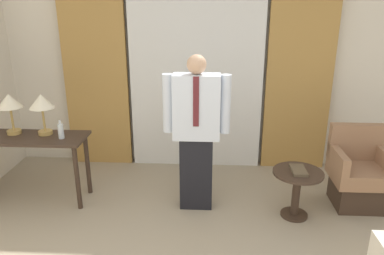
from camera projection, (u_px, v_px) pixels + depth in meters
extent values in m
cube|color=silver|center=(197.00, 63.00, 4.78)|extent=(10.00, 0.06, 2.70)
cube|color=white|center=(196.00, 69.00, 4.68)|extent=(1.67, 0.06, 2.58)
cube|color=#B28442|center=(95.00, 68.00, 4.75)|extent=(0.82, 0.06, 2.58)
cube|color=#B28442|center=(300.00, 71.00, 4.62)|extent=(0.82, 0.06, 2.58)
cube|color=#38281E|center=(27.00, 138.00, 3.97)|extent=(1.26, 0.46, 0.03)
cylinder|color=#38281E|center=(77.00, 178.00, 3.91)|extent=(0.05, 0.05, 0.72)
cylinder|color=#38281E|center=(88.00, 164.00, 4.23)|extent=(0.05, 0.05, 0.72)
cylinder|color=tan|center=(14.00, 132.00, 4.05)|extent=(0.15, 0.15, 0.04)
cylinder|color=tan|center=(12.00, 119.00, 4.00)|extent=(0.02, 0.02, 0.25)
cone|color=beige|center=(9.00, 101.00, 3.93)|extent=(0.26, 0.26, 0.15)
cylinder|color=tan|center=(45.00, 132.00, 4.03)|extent=(0.15, 0.15, 0.04)
cylinder|color=tan|center=(44.00, 119.00, 3.98)|extent=(0.02, 0.02, 0.25)
cone|color=beige|center=(41.00, 101.00, 3.92)|extent=(0.26, 0.26, 0.15)
cylinder|color=silver|center=(61.00, 131.00, 3.89)|extent=(0.06, 0.06, 0.15)
cylinder|color=silver|center=(60.00, 122.00, 3.86)|extent=(0.02, 0.02, 0.04)
cube|color=black|center=(196.00, 173.00, 3.94)|extent=(0.34, 0.18, 0.79)
cube|color=silver|center=(196.00, 107.00, 3.71)|extent=(0.47, 0.21, 0.66)
cube|color=#5B1E23|center=(196.00, 102.00, 3.57)|extent=(0.06, 0.01, 0.49)
cylinder|color=silver|center=(168.00, 103.00, 3.71)|extent=(0.10, 0.10, 0.59)
cylinder|color=silver|center=(225.00, 104.00, 3.68)|extent=(0.10, 0.10, 0.59)
sphere|color=tan|center=(197.00, 64.00, 3.57)|extent=(0.19, 0.19, 0.19)
cube|color=#38281E|center=(357.00, 193.00, 4.04)|extent=(0.48, 0.45, 0.29)
cube|color=#936B4C|center=(360.00, 174.00, 3.96)|extent=(0.57, 0.53, 0.16)
cube|color=#936B4C|center=(356.00, 142.00, 4.08)|extent=(0.57, 0.10, 0.40)
cube|color=#936B4C|center=(338.00, 159.00, 3.92)|extent=(0.08, 0.53, 0.18)
cylinder|color=#38281E|center=(294.00, 214.00, 3.88)|extent=(0.28, 0.28, 0.02)
cylinder|color=#38281E|center=(296.00, 195.00, 3.81)|extent=(0.08, 0.08, 0.48)
cylinder|color=#38281E|center=(298.00, 173.00, 3.72)|extent=(0.50, 0.50, 0.03)
cube|color=brown|center=(298.00, 170.00, 3.72)|extent=(0.14, 0.25, 0.03)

